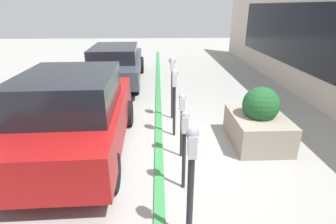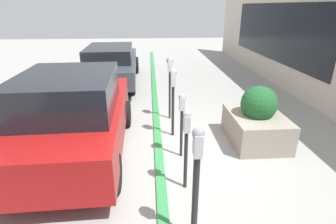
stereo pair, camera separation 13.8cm
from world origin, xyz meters
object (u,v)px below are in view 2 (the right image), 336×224
Objects in this scene: parking_meter_nearest at (196,173)px; planter_box at (257,121)px; parking_meter_middle at (182,112)px; parked_car_rear at (111,63)px; parked_car_middle at (73,115)px; parking_meter_second at (186,136)px; parking_meter_farthest at (170,72)px; parking_meter_fourth at (173,88)px.

parking_meter_nearest reaches higher than planter_box.
parking_meter_nearest is at bearing 178.01° from parking_meter_middle.
parking_meter_nearest is 7.52m from parked_car_rear.
parking_meter_middle is 0.32× the size of parked_car_middle.
parking_meter_second is 0.95m from parking_meter_middle.
parked_car_rear is (4.85, 3.61, 0.27)m from planter_box.
parked_car_rear is (3.48, 1.90, -0.46)m from parking_meter_farthest.
parking_meter_farthest is 0.33× the size of parked_car_rear.
parking_meter_second is 6.57m from parked_car_rear.
parking_meter_fourth is at bearing 5.44° from parking_meter_middle.
planter_box is at bearing -73.58° from parking_meter_middle.
parking_meter_farthest is 2.55m from parked_car_middle.
parking_meter_middle is 0.83× the size of parking_meter_fourth.
parked_car_middle is at bearing 59.33° from parking_meter_second.
parked_car_rear is (5.12, -0.02, -0.08)m from parked_car_middle.
parking_meter_middle is 0.88× the size of planter_box.
parking_meter_second is 0.83× the size of parking_meter_farthest.
parking_meter_farthest reaches higher than planter_box.
parking_meter_middle is 1.76m from planter_box.
planter_box is at bearing -145.56° from parked_car_rear.
planter_box is (-0.40, -1.72, -0.63)m from parking_meter_fourth.
parking_meter_fourth is 4.85m from parked_car_rear.
parking_meter_farthest is (1.85, 0.08, 0.30)m from parking_meter_middle.
parked_car_middle is (1.16, 1.96, -0.10)m from parking_meter_second.
parking_meter_second is at bearing 130.35° from planter_box.
parking_meter_nearest is at bearing 178.67° from parking_meter_second.
parking_meter_middle is 5.69m from parked_car_rear.
parking_meter_farthest is 0.40× the size of parked_car_middle.
parking_meter_fourth is 0.98m from parking_meter_farthest.
parking_meter_farthest is at bearing 0.19° from parking_meter_nearest.
parking_meter_fourth is 2.05m from parked_car_middle.
parking_meter_farthest reaches higher than parked_car_rear.
parked_car_middle reaches higher than parking_meter_middle.
parked_car_middle is at bearing 130.45° from parking_meter_farthest.
parking_meter_fourth is 0.96× the size of parking_meter_farthest.
parking_meter_nearest reaches higher than parking_meter_fourth.
parking_meter_second is 0.27× the size of parked_car_rear.
parking_meter_middle is 0.80× the size of parking_meter_farthest.
parking_meter_nearest is at bearing -167.49° from parked_car_rear.
parking_meter_nearest is 1.07× the size of planter_box.
parking_meter_second is 2.81m from parking_meter_farthest.
parked_car_rear reaches higher than planter_box.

